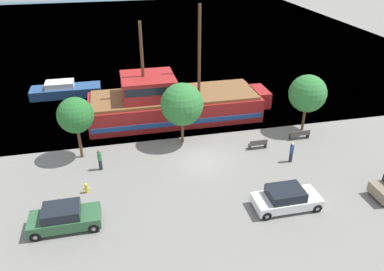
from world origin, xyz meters
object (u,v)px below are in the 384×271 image
(parked_car_curb_rear, at_px, (64,218))
(bench_promenade_east, at_px, (300,135))
(fire_hydrant, at_px, (86,188))
(pedestrian_walking_near, at_px, (292,152))
(moored_boat_dockside, at_px, (65,90))
(bench_promenade_west, at_px, (258,144))
(pedestrian_walking_far, at_px, (100,160))
(pirate_ship, at_px, (172,103))
(parked_car_curb_front, at_px, (286,198))

(parked_car_curb_rear, bearing_deg, bench_promenade_east, 20.44)
(parked_car_curb_rear, relative_size, fire_hydrant, 5.54)
(parked_car_curb_rear, relative_size, pedestrian_walking_near, 2.47)
(moored_boat_dockside, distance_m, fire_hydrant, 18.75)
(bench_promenade_east, xyz_separation_m, bench_promenade_west, (-4.16, -0.76, -0.01))
(fire_hydrant, height_order, pedestrian_walking_far, pedestrian_walking_far)
(pirate_ship, height_order, pedestrian_walking_near, pirate_ship)
(pirate_ship, distance_m, bench_promenade_east, 12.14)
(bench_promenade_west, height_order, pedestrian_walking_near, pedestrian_walking_near)
(parked_car_curb_rear, height_order, pedestrian_walking_far, pedestrian_walking_far)
(bench_promenade_east, relative_size, bench_promenade_west, 1.16)
(fire_hydrant, bearing_deg, moored_boat_dockside, 98.24)
(fire_hydrant, height_order, bench_promenade_west, bench_promenade_west)
(bench_promenade_east, bearing_deg, parked_car_curb_front, -122.04)
(pedestrian_walking_far, bearing_deg, fire_hydrant, -109.78)
(parked_car_curb_rear, height_order, bench_promenade_west, parked_car_curb_rear)
(moored_boat_dockside, bearing_deg, parked_car_curb_front, -56.08)
(pirate_ship, height_order, moored_boat_dockside, pirate_ship)
(pirate_ship, height_order, parked_car_curb_rear, pirate_ship)
(pirate_ship, relative_size, pedestrian_walking_near, 10.11)
(bench_promenade_east, height_order, pedestrian_walking_near, pedestrian_walking_near)
(fire_hydrant, distance_m, pedestrian_walking_near, 15.62)
(moored_boat_dockside, xyz_separation_m, bench_promenade_west, (16.50, -15.48, -0.22))
(pedestrian_walking_near, relative_size, pedestrian_walking_far, 1.00)
(fire_hydrant, distance_m, pedestrian_walking_far, 2.95)
(moored_boat_dockside, height_order, parked_car_curb_rear, moored_boat_dockside)
(pedestrian_walking_near, bearing_deg, fire_hydrant, -177.70)
(pirate_ship, xyz_separation_m, fire_hydrant, (-7.85, -10.41, -1.19))
(parked_car_curb_rear, xyz_separation_m, bench_promenade_east, (19.16, 7.14, -0.32))
(fire_hydrant, height_order, bench_promenade_east, bench_promenade_east)
(moored_boat_dockside, bearing_deg, parked_car_curb_rear, -86.05)
(bench_promenade_east, distance_m, pedestrian_walking_far, 17.04)
(fire_hydrant, bearing_deg, bench_promenade_east, 12.06)
(parked_car_curb_rear, bearing_deg, pedestrian_walking_far, 70.30)
(moored_boat_dockside, distance_m, bench_promenade_west, 22.63)
(bench_promenade_east, distance_m, pedestrian_walking_near, 4.03)
(parked_car_curb_front, height_order, bench_promenade_east, parked_car_curb_front)
(parked_car_curb_rear, distance_m, fire_hydrant, 3.52)
(fire_hydrant, bearing_deg, pirate_ship, 53.01)
(parked_car_curb_front, relative_size, parked_car_curb_rear, 1.02)
(pirate_ship, height_order, bench_promenade_east, pirate_ship)
(parked_car_curb_rear, bearing_deg, pedestrian_walking_near, 13.17)
(moored_boat_dockside, distance_m, parked_car_curb_rear, 21.90)
(fire_hydrant, height_order, pedestrian_walking_near, pedestrian_walking_near)
(parked_car_curb_front, distance_m, pedestrian_walking_near, 5.81)
(moored_boat_dockside, relative_size, pedestrian_walking_far, 4.34)
(fire_hydrant, bearing_deg, parked_car_curb_front, -19.21)
(pedestrian_walking_near, bearing_deg, parked_car_curb_front, -118.91)
(pedestrian_walking_near, distance_m, pedestrian_walking_far, 14.76)
(bench_promenade_east, bearing_deg, fire_hydrant, -167.94)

